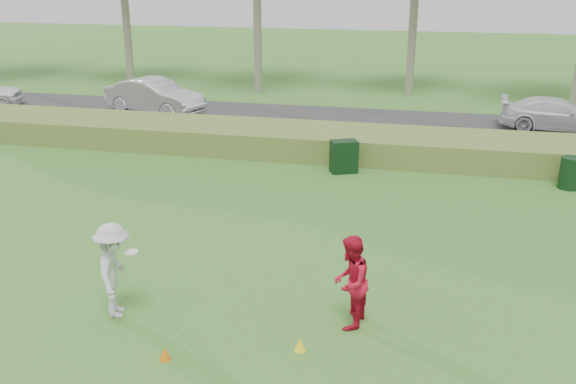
% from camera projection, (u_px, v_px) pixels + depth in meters
% --- Properties ---
extents(ground, '(120.00, 120.00, 0.00)m').
position_uv_depth(ground, '(242.00, 321.00, 12.55)').
color(ground, '#326F25').
rests_on(ground, ground).
extents(reed_strip, '(80.00, 3.00, 0.90)m').
position_uv_depth(reed_strip, '(337.00, 143.00, 23.42)').
color(reed_strip, '#59722D').
rests_on(reed_strip, ground).
extents(park_road, '(80.00, 6.00, 0.06)m').
position_uv_depth(park_road, '(354.00, 123.00, 28.15)').
color(park_road, '#2D2D2D').
rests_on(park_road, ground).
extents(player_white, '(1.06, 1.40, 1.93)m').
position_uv_depth(player_white, '(114.00, 270.00, 12.48)').
color(player_white, silver).
rests_on(player_white, ground).
extents(player_red, '(0.81, 0.98, 1.85)m').
position_uv_depth(player_red, '(350.00, 282.00, 12.10)').
color(player_red, red).
rests_on(player_red, ground).
extents(cone_orange, '(0.21, 0.21, 0.24)m').
position_uv_depth(cone_orange, '(165.00, 354.00, 11.29)').
color(cone_orange, orange).
rests_on(cone_orange, ground).
extents(cone_yellow, '(0.22, 0.22, 0.24)m').
position_uv_depth(cone_yellow, '(300.00, 345.00, 11.55)').
color(cone_yellow, yellow).
rests_on(cone_yellow, ground).
extents(utility_cabinet, '(1.02, 0.85, 1.09)m').
position_uv_depth(utility_cabinet, '(344.00, 157.00, 21.38)').
color(utility_cabinet, black).
rests_on(utility_cabinet, ground).
extents(trash_bin, '(0.69, 0.69, 1.00)m').
position_uv_depth(trash_bin, '(571.00, 173.00, 19.84)').
color(trash_bin, black).
rests_on(trash_bin, ground).
extents(car_mid, '(5.10, 3.02, 1.59)m').
position_uv_depth(car_mid, '(155.00, 96.00, 29.61)').
color(car_mid, silver).
rests_on(car_mid, park_road).
extents(car_right, '(4.64, 2.15, 1.31)m').
position_uv_depth(car_right, '(557.00, 115.00, 26.61)').
color(car_right, silver).
rests_on(car_right, park_road).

